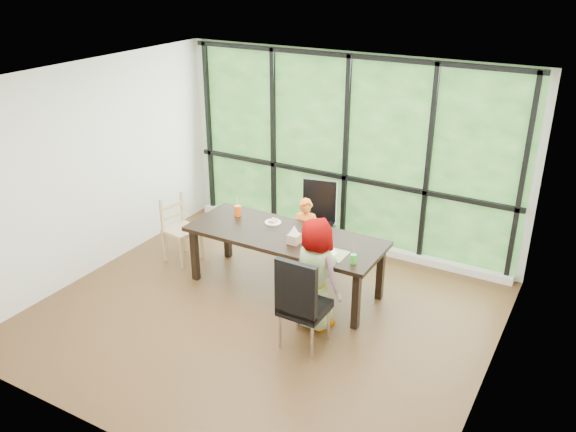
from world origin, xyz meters
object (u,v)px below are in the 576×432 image
object	(u,v)px
child_older	(318,274)
green_cup	(353,259)
orange_cup	(238,211)
chair_window_leather	(316,222)
chair_end_beech	(182,230)
tissue_box	(294,239)
child_toddler	(306,235)
chair_interior_leather	(305,301)
plate_far	(273,222)
dining_table	(285,262)
plate_near	(326,253)

from	to	relation	value
child_older	green_cup	bearing A→B (deg)	-121.57
orange_cup	chair_window_leather	bearing A→B (deg)	43.58
chair_end_beech	green_cup	world-z (taller)	chair_end_beech
child_older	chair_end_beech	bearing A→B (deg)	6.38
chair_window_leather	orange_cup	xyz separation A→B (m)	(-0.76, -0.73, 0.28)
orange_cup	tissue_box	distance (m)	1.07
chair_end_beech	orange_cup	size ratio (longest dim) A/B	6.58
chair_window_leather	child_toddler	distance (m)	0.36
child_older	orange_cup	xyz separation A→B (m)	(-1.52, 0.70, 0.17)
chair_interior_leather	green_cup	size ratio (longest dim) A/B	10.13
chair_window_leather	plate_far	bearing A→B (deg)	-122.13
dining_table	chair_end_beech	world-z (taller)	chair_end_beech
orange_cup	plate_near	bearing A→B (deg)	-15.00
chair_interior_leather	plate_far	xyz separation A→B (m)	(-1.06, 1.13, 0.22)
plate_near	plate_far	bearing A→B (deg)	156.05
chair_window_leather	plate_near	size ratio (longest dim) A/B	4.52
child_older	chair_interior_leather	bearing A→B (deg)	115.36
dining_table	child_toddler	world-z (taller)	child_toddler
orange_cup	chair_end_beech	bearing A→B (deg)	-165.52
chair_window_leather	plate_near	xyz separation A→B (m)	(0.70, -1.12, 0.22)
child_toddler	child_older	distance (m)	1.29
tissue_box	chair_window_leather	bearing A→B (deg)	103.46
child_older	orange_cup	world-z (taller)	child_older
dining_table	child_older	world-z (taller)	child_older
chair_interior_leather	tissue_box	distance (m)	0.97
plate_near	chair_end_beech	bearing A→B (deg)	175.16
chair_window_leather	plate_near	distance (m)	1.34
dining_table	chair_interior_leather	bearing A→B (deg)	-50.12
chair_interior_leather	child_toddler	xyz separation A→B (m)	(-0.76, 1.47, -0.04)
chair_end_beech	child_older	bearing A→B (deg)	-93.23
plate_far	orange_cup	xyz separation A→B (m)	(-0.51, -0.03, 0.06)
dining_table	chair_window_leather	world-z (taller)	chair_window_leather
dining_table	plate_near	xyz separation A→B (m)	(0.66, -0.21, 0.38)
plate_far	plate_near	bearing A→B (deg)	-23.95
chair_end_beech	child_older	distance (m)	2.36
chair_window_leather	orange_cup	distance (m)	1.09
child_older	orange_cup	bearing A→B (deg)	-6.14
plate_far	chair_end_beech	bearing A→B (deg)	-169.74
chair_window_leather	plate_far	size ratio (longest dim) A/B	5.21
plate_near	tissue_box	bearing A→B (deg)	173.05
chair_end_beech	child_toddler	distance (m)	1.68
dining_table	plate_near	bearing A→B (deg)	-17.70
dining_table	child_toddler	bearing A→B (deg)	90.00
chair_end_beech	tissue_box	distance (m)	1.84
chair_interior_leather	child_older	world-z (taller)	child_older
chair_end_beech	green_cup	size ratio (longest dim) A/B	8.44
plate_near	green_cup	world-z (taller)	green_cup
green_cup	child_toddler	bearing A→B (deg)	141.07
plate_far	orange_cup	distance (m)	0.51
dining_table	chair_interior_leather	distance (m)	1.20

